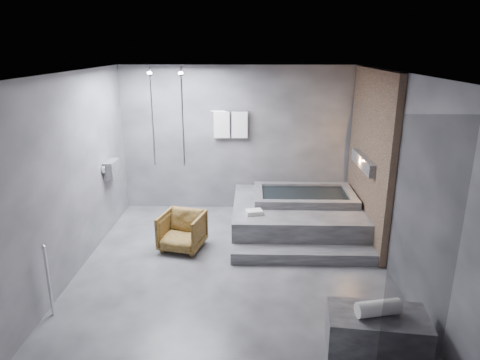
{
  "coord_description": "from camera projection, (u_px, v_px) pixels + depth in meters",
  "views": [
    {
      "loc": [
        0.25,
        -5.61,
        3.13
      ],
      "look_at": [
        0.09,
        0.3,
        1.27
      ],
      "focal_mm": 32.0,
      "sensor_mm": 36.0,
      "label": 1
    }
  ],
  "objects": [
    {
      "name": "room",
      "position": [
        262.0,
        150.0,
        6.0
      ],
      "size": [
        5.0,
        5.04,
        2.82
      ],
      "color": "#323235",
      "rests_on": "ground"
    },
    {
      "name": "tub_deck",
      "position": [
        296.0,
        216.0,
        7.58
      ],
      "size": [
        2.2,
        2.0,
        0.5
      ],
      "primitive_type": "cube",
      "color": "#38383B",
      "rests_on": "ground"
    },
    {
      "name": "tub_step",
      "position": [
        303.0,
        255.0,
        6.5
      ],
      "size": [
        2.2,
        0.36,
        0.18
      ],
      "primitive_type": "cube",
      "color": "#38383B",
      "rests_on": "ground"
    },
    {
      "name": "concrete_bench",
      "position": [
        376.0,
        333.0,
        4.51
      ],
      "size": [
        1.08,
        0.67,
        0.46
      ],
      "primitive_type": "cube",
      "rotation": [
        0.0,
        0.0,
        -0.11
      ],
      "color": "#313133",
      "rests_on": "ground"
    },
    {
      "name": "driftwood_chair",
      "position": [
        182.0,
        231.0,
        6.83
      ],
      "size": [
        0.79,
        0.8,
        0.6
      ],
      "primitive_type": "imported",
      "rotation": [
        0.0,
        0.0,
        -0.24
      ],
      "color": "#402B10",
      "rests_on": "ground"
    },
    {
      "name": "rolled_towel",
      "position": [
        378.0,
        308.0,
        4.41
      ],
      "size": [
        0.49,
        0.26,
        0.17
      ],
      "primitive_type": "cylinder",
      "rotation": [
        0.0,
        1.57,
        0.22
      ],
      "color": "white",
      "rests_on": "concrete_bench"
    },
    {
      "name": "deck_towel",
      "position": [
        254.0,
        212.0,
        6.98
      ],
      "size": [
        0.3,
        0.24,
        0.07
      ],
      "primitive_type": "cube",
      "rotation": [
        0.0,
        0.0,
        0.22
      ],
      "color": "silver",
      "rests_on": "tub_deck"
    }
  ]
}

